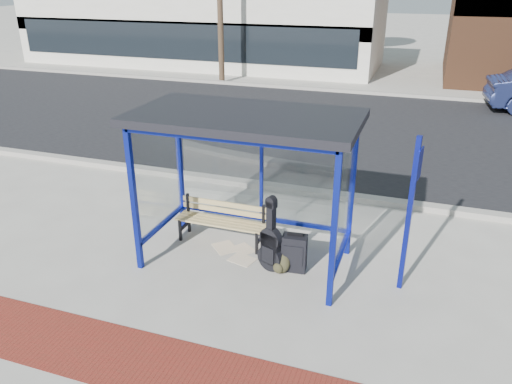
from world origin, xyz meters
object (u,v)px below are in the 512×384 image
at_px(bench, 222,219).
at_px(backpack, 281,263).
at_px(guitar_bag, 271,245).
at_px(suitcase, 294,253).

distance_m(bench, backpack, 1.41).
height_order(bench, backpack, bench).
bearing_deg(guitar_bag, bench, 170.42).
bearing_deg(bench, backpack, -26.78).
distance_m(bench, suitcase, 1.49).
distance_m(guitar_bag, backpack, 0.32).
height_order(bench, suitcase, bench).
distance_m(suitcase, backpack, 0.26).
bearing_deg(backpack, guitar_bag, -175.33).
bearing_deg(bench, suitcase, -19.17).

